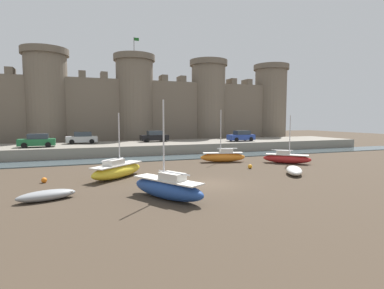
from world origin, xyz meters
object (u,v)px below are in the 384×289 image
sailboat_foreground_right (117,170)px  car_quay_west (241,136)px  car_quay_centre_east (37,141)px  rowboat_near_channel_left (47,195)px  mooring_buoy_near_shore (250,167)px  car_quay_centre_west (155,136)px  sailboat_foreground_left (287,158)px  sailboat_midflat_right (223,156)px  sailboat_near_channel_right (168,188)px  rowboat_foreground_centre (294,170)px  car_quay_east (82,138)px  mooring_buoy_near_channel (44,180)px

sailboat_foreground_right → car_quay_west: (20.24, 15.81, 1.49)m
car_quay_centre_east → rowboat_near_channel_left: bearing=-81.6°
mooring_buoy_near_shore → car_quay_west: car_quay_west is taller
rowboat_near_channel_left → car_quay_west: car_quay_west is taller
mooring_buoy_near_shore → car_quay_centre_west: 19.73m
sailboat_foreground_right → car_quay_centre_east: sailboat_foreground_right is taller
sailboat_foreground_left → sailboat_midflat_right: bearing=151.5°
sailboat_foreground_right → sailboat_near_channel_right: size_ratio=0.89×
rowboat_near_channel_left → car_quay_centre_west: 27.55m
rowboat_foreground_centre → car_quay_west: size_ratio=0.84×
mooring_buoy_near_shore → car_quay_west: (7.72, 15.50, 1.94)m
car_quay_centre_west → car_quay_east: 10.21m
car_quay_centre_west → car_quay_centre_east: bearing=-166.9°
car_quay_east → car_quay_west: size_ratio=1.00×
sailboat_foreground_right → mooring_buoy_near_shore: size_ratio=12.57×
sailboat_midflat_right → sailboat_foreground_left: size_ratio=1.12×
rowboat_foreground_centre → sailboat_midflat_right: bearing=105.7°
sailboat_midflat_right → car_quay_west: sailboat_midflat_right is taller
car_quay_centre_west → rowboat_foreground_centre: bearing=-73.0°
rowboat_foreground_centre → car_quay_west: (5.71, 19.42, 1.78)m
car_quay_centre_east → car_quay_west: size_ratio=1.00×
sailboat_near_channel_right → car_quay_centre_east: 25.30m
mooring_buoy_near_shore → car_quay_centre_east: size_ratio=0.10×
sailboat_foreground_left → mooring_buoy_near_channel: size_ratio=12.46×
mooring_buoy_near_channel → sailboat_foreground_right: bearing=-0.6°
rowboat_foreground_centre → sailboat_foreground_right: bearing=166.1°
sailboat_midflat_right → sailboat_near_channel_right: size_ratio=0.97×
sailboat_near_channel_right → car_quay_east: size_ratio=1.43×
car_quay_east → car_quay_west: (22.93, -3.64, 0.00)m
mooring_buoy_near_channel → car_quay_east: (2.69, 19.40, 1.94)m
sailboat_foreground_right → sailboat_foreground_left: (18.03, 1.99, -0.07)m
rowboat_near_channel_left → mooring_buoy_near_shore: size_ratio=8.20×
sailboat_near_channel_right → mooring_buoy_near_channel: bearing=135.0°
mooring_buoy_near_channel → car_quay_east: bearing=82.1°
sailboat_foreground_left → mooring_buoy_near_channel: sailboat_foreground_left is taller
sailboat_near_channel_right → car_quay_west: 29.53m
sailboat_near_channel_right → car_quay_centre_west: 27.36m
sailboat_foreground_right → mooring_buoy_near_shore: bearing=1.4°
sailboat_midflat_right → mooring_buoy_near_shore: 4.98m
sailboat_near_channel_right → car_quay_west: size_ratio=1.43×
sailboat_foreground_left → car_quay_east: size_ratio=1.24×
rowboat_near_channel_left → rowboat_foreground_centre: rowboat_foreground_centre is taller
sailboat_foreground_left → mooring_buoy_near_shore: sailboat_foreground_left is taller
sailboat_midflat_right → mooring_buoy_near_shore: (0.48, -4.94, -0.41)m
sailboat_foreground_left → car_quay_centre_west: bearing=121.3°
sailboat_foreground_right → car_quay_east: 19.69m
rowboat_foreground_centre → sailboat_near_channel_right: bearing=-162.6°
sailboat_foreground_right → sailboat_near_channel_right: bearing=-74.0°
car_quay_centre_east → mooring_buoy_near_channel: bearing=-81.3°
sailboat_near_channel_right → sailboat_midflat_right: bearing=52.2°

